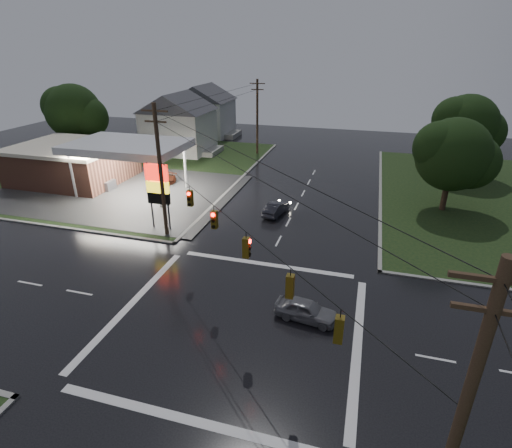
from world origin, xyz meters
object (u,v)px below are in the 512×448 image
(pylon_sign, at_px, (158,186))
(utility_pole_n, at_px, (257,116))
(house_far, at_px, (204,110))
(utility_pole_se, at_px, (457,430))
(tree_ne_far, at_px, (467,126))
(utility_pole_nw, at_px, (161,171))
(house_near, at_px, (179,122))
(car_pump, at_px, (161,182))
(tree_nw_behind, at_px, (75,112))
(car_north, at_px, (276,208))
(car_crossing, at_px, (306,310))
(tree_ne_near, at_px, (455,155))
(gas_station, at_px, (80,161))

(pylon_sign, bearing_deg, utility_pole_n, 87.92)
(utility_pole_n, relative_size, house_far, 0.95)
(pylon_sign, distance_m, utility_pole_se, 28.34)
(house_far, bearing_deg, tree_ne_far, -19.71)
(utility_pole_nw, height_order, utility_pole_n, utility_pole_nw)
(house_near, distance_m, car_pump, 16.59)
(pylon_sign, xyz_separation_m, utility_pole_se, (20.00, -20.00, 1.71))
(utility_pole_nw, distance_m, house_near, 28.90)
(utility_pole_se, xyz_separation_m, house_far, (-31.45, 57.50, -1.32))
(utility_pole_se, bearing_deg, tree_nw_behind, 137.66)
(tree_nw_behind, bearing_deg, house_near, 24.98)
(utility_pole_n, distance_m, car_north, 23.51)
(utility_pole_n, distance_m, car_crossing, 39.28)
(house_near, bearing_deg, house_far, 94.76)
(tree_ne_near, bearing_deg, gas_station, -176.70)
(tree_ne_far, distance_m, car_pump, 36.14)
(gas_station, bearing_deg, car_pump, 5.51)
(gas_station, height_order, utility_pole_n, utility_pole_n)
(car_north, xyz_separation_m, car_crossing, (5.41, -15.03, 0.02))
(pylon_sign, xyz_separation_m, car_crossing, (14.40, -9.10, -3.37))
(utility_pole_n, distance_m, tree_ne_near, 28.55)
(house_near, bearing_deg, car_pump, -72.01)
(tree_ne_near, height_order, car_north, tree_ne_near)
(pylon_sign, relative_size, house_near, 0.54)
(tree_ne_far, height_order, car_north, tree_ne_far)
(gas_station, xyz_separation_m, tree_nw_behind, (-8.17, 10.29, 3.63))
(pylon_sign, distance_m, car_pump, 12.01)
(pylon_sign, height_order, utility_pole_se, utility_pole_se)
(tree_ne_near, height_order, car_crossing, tree_ne_near)
(house_far, bearing_deg, pylon_sign, -73.02)
(house_near, bearing_deg, utility_pole_nw, -66.63)
(utility_pole_se, bearing_deg, gas_station, 140.30)
(gas_station, bearing_deg, pylon_sign, -31.22)
(car_north, bearing_deg, utility_pole_se, 124.47)
(house_far, relative_size, tree_ne_far, 1.13)
(tree_nw_behind, bearing_deg, pylon_sign, -39.87)
(tree_ne_far, xyz_separation_m, car_pump, (-33.11, -13.36, -5.58))
(pylon_sign, relative_size, tree_nw_behind, 0.60)
(car_crossing, bearing_deg, utility_pole_nw, 66.90)
(utility_pole_nw, bearing_deg, tree_nw_behind, 139.90)
(car_north, distance_m, car_pump, 15.05)
(pylon_sign, xyz_separation_m, car_north, (8.98, 5.92, -3.39))
(house_far, bearing_deg, tree_nw_behind, -123.44)
(gas_station, height_order, tree_nw_behind, tree_nw_behind)
(tree_ne_near, bearing_deg, car_pump, -177.42)
(utility_pole_nw, bearing_deg, pylon_sign, 135.00)
(gas_station, xyz_separation_m, car_crossing, (29.57, -18.30, -1.91))
(pylon_sign, bearing_deg, utility_pole_nw, -45.00)
(gas_station, distance_m, tree_ne_near, 40.00)
(tree_nw_behind, distance_m, car_pump, 20.94)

